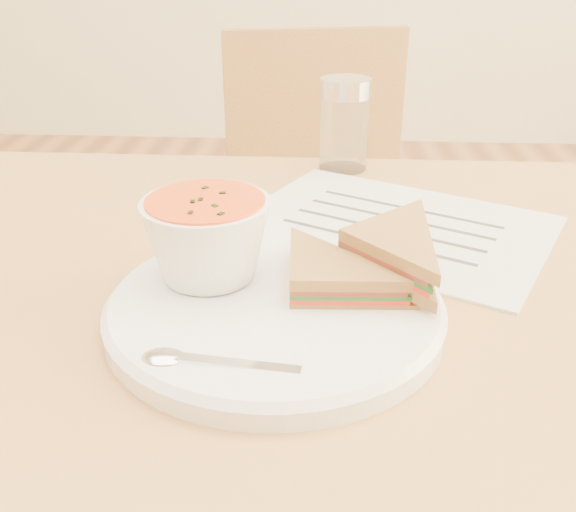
# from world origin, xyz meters

# --- Properties ---
(chair_far) EXTENTS (0.46, 0.46, 0.87)m
(chair_far) POSITION_xyz_m (0.05, 0.65, 0.44)
(chair_far) COLOR brown
(chair_far) RESTS_ON floor
(plate) EXTENTS (0.36, 0.36, 0.02)m
(plate) POSITION_xyz_m (0.01, -0.10, 0.76)
(plate) COLOR white
(plate) RESTS_ON dining_table
(soup_bowl) EXTENTS (0.12, 0.12, 0.08)m
(soup_bowl) POSITION_xyz_m (-0.06, -0.06, 0.80)
(soup_bowl) COLOR white
(soup_bowl) RESTS_ON plate
(sandwich_half_a) EXTENTS (0.11, 0.11, 0.03)m
(sandwich_half_a) POSITION_xyz_m (0.02, -0.12, 0.78)
(sandwich_half_a) COLOR olive
(sandwich_half_a) RESTS_ON plate
(sandwich_half_b) EXTENTS (0.16, 0.16, 0.04)m
(sandwich_half_b) POSITION_xyz_m (0.06, -0.05, 0.80)
(sandwich_half_b) COLOR olive
(sandwich_half_b) RESTS_ON plate
(spoon) EXTENTS (0.17, 0.05, 0.01)m
(spoon) POSITION_xyz_m (-0.02, -0.19, 0.77)
(spoon) COLOR silver
(spoon) RESTS_ON plate
(paper_menu) EXTENTS (0.41, 0.37, 0.00)m
(paper_menu) POSITION_xyz_m (0.12, 0.10, 0.75)
(paper_menu) COLOR silver
(paper_menu) RESTS_ON dining_table
(condiment_shaker) EXTENTS (0.09, 0.09, 0.13)m
(condiment_shaker) POSITION_xyz_m (0.07, 0.31, 0.81)
(condiment_shaker) COLOR silver
(condiment_shaker) RESTS_ON dining_table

